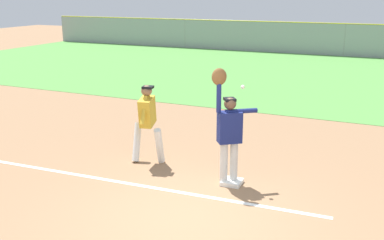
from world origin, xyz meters
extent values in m
plane|color=#936D4C|center=(0.00, 0.00, 0.00)|extent=(68.96, 68.96, 0.00)
cube|color=#549342|center=(0.00, 14.25, 0.01)|extent=(40.44, 14.50, 0.01)
cube|color=white|center=(-3.80, 0.65, 0.00)|extent=(11.99, 0.61, 0.01)
cube|color=white|center=(0.20, 1.55, 0.04)|extent=(0.39, 0.39, 0.08)
cylinder|color=silver|center=(0.21, 1.61, 0.42)|extent=(0.21, 0.21, 0.85)
cylinder|color=silver|center=(0.05, 1.49, 0.42)|extent=(0.21, 0.21, 0.85)
cube|color=navy|center=(0.13, 1.55, 1.15)|extent=(0.51, 0.47, 0.60)
sphere|color=brown|center=(0.13, 1.55, 1.60)|extent=(0.32, 0.32, 0.23)
cube|color=black|center=(0.11, 1.57, 1.68)|extent=(0.29, 0.30, 0.05)
cylinder|color=navy|center=(-0.05, 1.42, 1.76)|extent=(0.13, 0.13, 0.62)
cylinder|color=navy|center=(0.31, 1.68, 1.45)|extent=(0.55, 0.44, 0.09)
ellipsoid|color=brown|center=(-0.05, 1.42, 2.12)|extent=(0.31, 0.28, 0.32)
cylinder|color=white|center=(-1.57, 1.90, 0.42)|extent=(0.24, 0.45, 0.85)
cylinder|color=white|center=(-2.16, 1.94, 0.42)|extent=(0.24, 0.45, 0.85)
cube|color=gold|center=(-1.87, 1.92, 1.15)|extent=(0.37, 0.57, 0.66)
sphere|color=#8C6647|center=(-1.87, 1.92, 1.60)|extent=(0.27, 0.27, 0.23)
cube|color=black|center=(-1.84, 1.93, 1.68)|extent=(0.26, 0.24, 0.05)
cylinder|color=gold|center=(-1.91, 2.13, 1.23)|extent=(0.17, 0.41, 0.58)
cylinder|color=gold|center=(-1.82, 1.70, 1.23)|extent=(0.17, 0.41, 0.58)
sphere|color=white|center=(0.31, 1.70, 1.91)|extent=(0.07, 0.07, 0.07)
cube|color=#93999E|center=(0.00, 21.50, 0.91)|extent=(40.44, 0.06, 1.82)
cylinder|color=yellow|center=(0.00, 21.50, 1.85)|extent=(40.44, 0.06, 0.06)
cylinder|color=gray|center=(-20.22, 21.50, 0.91)|extent=(0.08, 0.08, 1.82)
cylinder|color=gray|center=(-10.11, 21.50, 0.91)|extent=(0.08, 0.08, 1.82)
cylinder|color=gray|center=(0.00, 21.50, 0.91)|extent=(0.08, 0.08, 1.82)
cube|color=#23389E|center=(-11.04, 24.14, 0.57)|extent=(4.47, 2.07, 0.55)
cube|color=#2D333D|center=(-11.04, 24.14, 1.05)|extent=(2.27, 1.83, 0.40)
cylinder|color=black|center=(-9.63, 25.15, 0.30)|extent=(0.61, 0.24, 0.60)
cylinder|color=black|center=(-9.56, 23.25, 0.30)|extent=(0.61, 0.24, 0.60)
cylinder|color=black|center=(-12.53, 25.04, 0.30)|extent=(0.61, 0.24, 0.60)
cylinder|color=black|center=(-12.45, 23.14, 0.30)|extent=(0.61, 0.24, 0.60)
cube|color=black|center=(-6.67, 24.26, 0.57)|extent=(4.46, 2.04, 0.55)
cube|color=#2D333D|center=(-6.67, 24.26, 1.05)|extent=(2.26, 1.82, 0.40)
cylinder|color=black|center=(-5.25, 25.26, 0.30)|extent=(0.61, 0.24, 0.60)
cylinder|color=black|center=(-5.19, 23.36, 0.30)|extent=(0.61, 0.24, 0.60)
cylinder|color=black|center=(-8.15, 25.16, 0.30)|extent=(0.61, 0.24, 0.60)
cylinder|color=black|center=(-8.09, 23.27, 0.30)|extent=(0.61, 0.24, 0.60)
cube|color=#1E6B33|center=(-1.64, 24.76, 0.57)|extent=(4.54, 2.26, 0.55)
cube|color=#2D333D|center=(-1.64, 24.76, 1.05)|extent=(2.34, 1.92, 0.40)
cylinder|color=black|center=(-0.27, 25.83, 0.30)|extent=(0.62, 0.27, 0.60)
cylinder|color=black|center=(-0.11, 23.93, 0.30)|extent=(0.62, 0.27, 0.60)
cylinder|color=black|center=(-3.16, 25.59, 0.30)|extent=(0.62, 0.27, 0.60)
cylinder|color=black|center=(-3.00, 23.69, 0.30)|extent=(0.62, 0.27, 0.60)
cylinder|color=black|center=(0.95, 25.83, 0.30)|extent=(0.61, 0.24, 0.60)
cylinder|color=black|center=(1.01, 23.93, 0.30)|extent=(0.61, 0.24, 0.60)
camera|label=1|loc=(2.87, -6.30, 3.61)|focal=42.88mm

